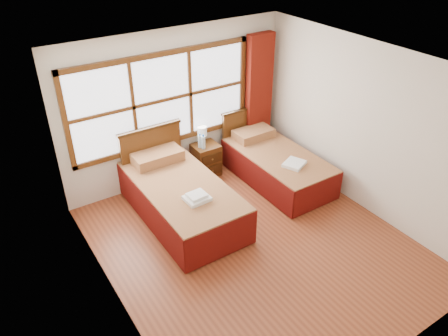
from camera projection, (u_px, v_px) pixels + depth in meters
floor at (254, 244)px, 6.26m from camera, size 4.50×4.50×0.00m
ceiling at (263, 68)px, 4.90m from camera, size 4.50×4.50×0.00m
wall_back at (176, 107)px, 7.19m from camera, size 4.00×0.00×4.00m
wall_left at (108, 220)px, 4.65m from camera, size 0.00×4.50×4.50m
wall_right at (365, 129)px, 6.52m from camera, size 0.00×4.50×4.50m
window at (163, 100)px, 6.94m from camera, size 3.16×0.06×1.56m
curtain at (258, 97)px, 7.90m from camera, size 0.50×0.16×2.30m
bed_left at (180, 196)px, 6.68m from camera, size 1.16×2.25×1.13m
bed_right at (275, 164)px, 7.57m from camera, size 1.04×2.06×1.01m
nightstand at (206, 160)px, 7.72m from camera, size 0.44×0.44×0.59m
towels_left at (197, 197)px, 6.13m from camera, size 0.35×0.31×0.10m
towels_right at (294, 164)px, 7.08m from camera, size 0.43×0.41×0.05m
lamp at (202, 132)px, 7.52m from camera, size 0.16×0.16×0.31m
bottle_near at (200, 141)px, 7.45m from camera, size 0.07×0.07×0.25m
bottle_far at (203, 142)px, 7.41m from camera, size 0.07×0.07×0.26m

